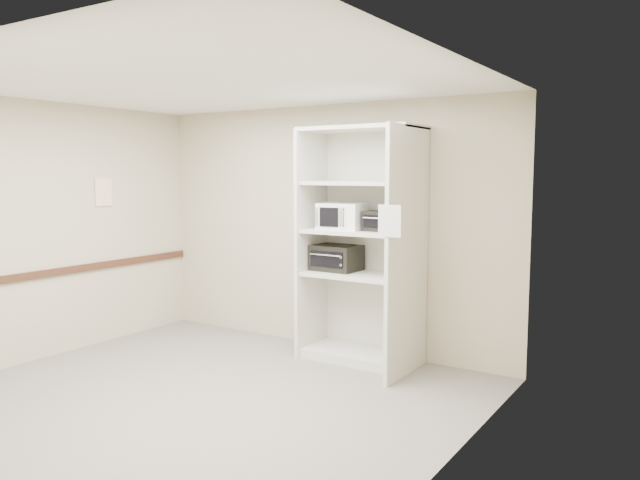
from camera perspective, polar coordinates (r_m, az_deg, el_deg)
The scene contains 12 objects.
floor at distance 5.71m, azimuth -10.58°, elevation -13.94°, with size 4.50×4.00×0.01m, color #67635B.
ceiling at distance 5.42m, azimuth -11.15°, elevation 13.97°, with size 4.50×4.00×0.01m, color white.
wall_back at distance 6.98m, azimuth 0.51°, elevation 1.18°, with size 4.50×0.02×2.70m, color #B7A791.
wall_left at distance 7.14m, azimuth -24.08°, elevation 0.76°, with size 0.02×4.00×2.70m, color #B7A791.
wall_right at distance 4.19m, azimuth 12.07°, elevation -2.21°, with size 0.02×4.00×2.70m, color #B7A791.
shelving_unit at distance 6.41m, azimuth 4.14°, elevation -1.23°, with size 1.24×0.92×2.42m.
microwave at distance 6.46m, azimuth 2.06°, elevation 2.18°, with size 0.45×0.35×0.27m, color white.
toaster_oven_upper at distance 6.30m, azimuth 5.80°, elevation 1.73°, with size 0.35×0.26×0.20m, color black.
toaster_oven_lower at distance 6.64m, azimuth 1.51°, elevation -1.63°, with size 0.49×0.37×0.27m, color black.
paper_sign at distance 5.55m, azimuth 6.37°, elevation 1.73°, with size 0.22×0.01×0.28m, color white.
chair_rail at distance 7.17m, azimuth -23.83°, elevation -2.83°, with size 0.04×3.98×0.08m, color #3C2115.
wall_poster at distance 7.56m, azimuth -19.18°, elevation 4.16°, with size 0.01×0.23×0.32m, color white.
Camera 1 is at (3.70, -3.89, 1.94)m, focal length 35.00 mm.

